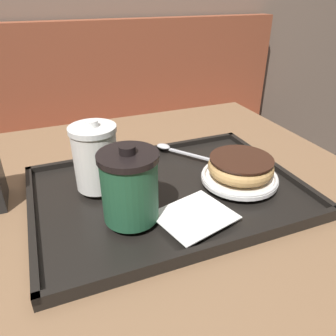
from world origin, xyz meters
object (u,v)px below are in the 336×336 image
(coffee_cup_front, at_px, (130,186))
(spoon, at_px, (171,149))
(coffee_cup_rear, at_px, (95,157))
(donut_chocolate_glazed, at_px, (241,166))

(coffee_cup_front, relative_size, spoon, 1.06)
(coffee_cup_front, distance_m, coffee_cup_rear, 0.12)
(coffee_cup_front, relative_size, coffee_cup_rear, 0.98)
(coffee_cup_rear, height_order, donut_chocolate_glazed, coffee_cup_rear)
(coffee_cup_rear, bearing_deg, donut_chocolate_glazed, -17.73)
(coffee_cup_front, bearing_deg, coffee_cup_rear, 104.92)
(coffee_cup_front, height_order, coffee_cup_rear, coffee_cup_rear)
(coffee_cup_front, xyz_separation_m, coffee_cup_rear, (-0.03, 0.12, 0.00))
(coffee_cup_rear, bearing_deg, spoon, 25.79)
(coffee_cup_front, height_order, donut_chocolate_glazed, coffee_cup_front)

